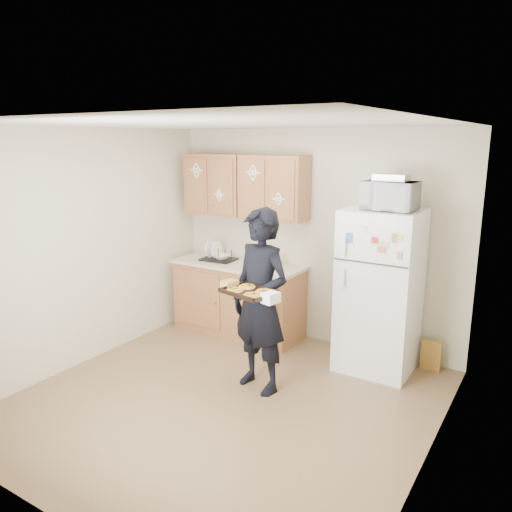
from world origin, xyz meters
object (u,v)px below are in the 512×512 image
(refrigerator, at_px, (380,291))
(baking_tray, at_px, (249,292))
(microwave, at_px, (390,196))
(person, at_px, (260,301))
(dish_rack, at_px, (219,254))

(refrigerator, bearing_deg, baking_tray, -119.24)
(microwave, bearing_deg, person, -129.47)
(microwave, bearing_deg, baking_tray, -120.25)
(refrigerator, relative_size, microwave, 3.34)
(baking_tray, height_order, microwave, microwave)
(refrigerator, height_order, dish_rack, refrigerator)
(person, height_order, microwave, microwave)
(person, distance_m, microwave, 1.63)
(person, bearing_deg, dish_rack, 152.40)
(dish_rack, bearing_deg, microwave, -2.40)
(refrigerator, distance_m, person, 1.32)
(baking_tray, bearing_deg, dish_rack, 147.00)
(person, height_order, dish_rack, person)
(dish_rack, bearing_deg, person, -40.31)
(baking_tray, xyz_separation_m, dish_rack, (-1.34, 1.37, -0.08))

